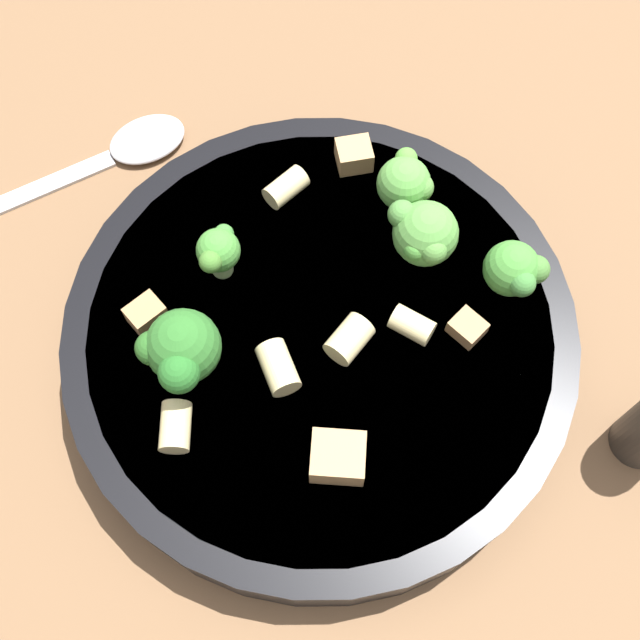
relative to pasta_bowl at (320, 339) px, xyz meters
name	(u,v)px	position (x,y,z in m)	size (l,w,h in m)	color
ground_plane	(320,354)	(0.00, 0.00, -0.02)	(2.00, 2.00, 0.00)	brown
pasta_bowl	(320,339)	(0.00, 0.00, 0.00)	(0.28, 0.28, 0.04)	black
broccoli_floret_0	(180,350)	(-0.07, 0.01, 0.04)	(0.04, 0.04, 0.04)	#93B766
broccoli_floret_1	(406,182)	(0.08, 0.05, 0.04)	(0.03, 0.03, 0.04)	#93B766
broccoli_floret_2	(218,252)	(-0.03, 0.06, 0.04)	(0.03, 0.03, 0.03)	#9EC175
broccoli_floret_3	(515,270)	(0.10, -0.03, 0.04)	(0.03, 0.03, 0.03)	#84AD60
broccoli_floret_4	(424,234)	(0.07, 0.01, 0.04)	(0.04, 0.04, 0.04)	#84AD60
rigatoni_0	(349,339)	(0.01, -0.02, 0.03)	(0.02, 0.02, 0.02)	beige
rigatoni_1	(278,368)	(-0.03, -0.01, 0.02)	(0.02, 0.02, 0.03)	beige
rigatoni_2	(286,187)	(0.02, 0.08, 0.02)	(0.01, 0.01, 0.02)	beige
rigatoni_3	(175,427)	(-0.09, -0.02, 0.02)	(0.02, 0.02, 0.02)	beige
rigatoni_4	(412,325)	(0.04, -0.02, 0.02)	(0.01, 0.01, 0.02)	beige
chicken_chunk_0	(146,315)	(-0.08, 0.05, 0.02)	(0.02, 0.01, 0.02)	#A87A4C
chicken_chunk_1	(467,328)	(0.07, -0.04, 0.02)	(0.02, 0.02, 0.01)	#A87A4C
chicken_chunk_2	(338,457)	(-0.03, -0.07, 0.03)	(0.03, 0.02, 0.02)	tan
chicken_chunk_3	(354,155)	(0.07, 0.08, 0.02)	(0.02, 0.02, 0.01)	tan
spoon	(118,152)	(-0.05, 0.18, -0.02)	(0.16, 0.04, 0.01)	silver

